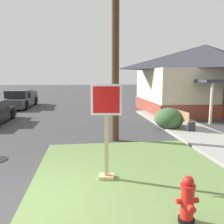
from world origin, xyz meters
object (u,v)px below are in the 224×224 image
(fire_hydrant, at_px, (187,201))
(street_bench, at_px, (182,118))
(pickup_truck_charcoal, at_px, (20,100))
(stop_sign, at_px, (106,134))

(fire_hydrant, relative_size, street_bench, 0.51)
(fire_hydrant, distance_m, pickup_truck_charcoal, 18.21)
(fire_hydrant, distance_m, stop_sign, 2.32)
(pickup_truck_charcoal, xyz_separation_m, street_bench, (10.08, -9.88, -0.03))
(fire_hydrant, height_order, stop_sign, stop_sign)
(stop_sign, distance_m, pickup_truck_charcoal, 16.05)
(fire_hydrant, bearing_deg, street_bench, 66.60)
(fire_hydrant, relative_size, stop_sign, 0.36)
(stop_sign, height_order, street_bench, stop_sign)
(stop_sign, height_order, pickup_truck_charcoal, stop_sign)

